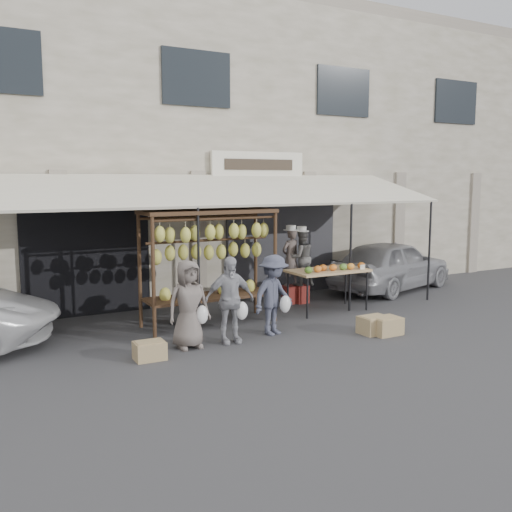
# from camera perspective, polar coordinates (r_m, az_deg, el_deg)

# --- Properties ---
(ground_plane) EXTENTS (90.00, 90.00, 0.00)m
(ground_plane) POSITION_cam_1_polar(r_m,az_deg,el_deg) (10.20, 2.14, -8.31)
(ground_plane) COLOR #2D2D30
(shophouse) EXTENTS (24.00, 6.15, 7.30)m
(shophouse) POSITION_cam_1_polar(r_m,az_deg,el_deg) (15.75, -10.25, 10.60)
(shophouse) COLOR beige
(shophouse) RESTS_ON ground_plane
(awning) EXTENTS (10.00, 2.35, 2.92)m
(awning) POSITION_cam_1_polar(r_m,az_deg,el_deg) (11.82, -3.49, 6.52)
(awning) COLOR beige
(awning) RESTS_ON ground_plane
(banana_rack) EXTENTS (2.60, 0.90, 2.24)m
(banana_rack) POSITION_cam_1_polar(r_m,az_deg,el_deg) (10.92, -4.64, 1.15)
(banana_rack) COLOR #422D1A
(banana_rack) RESTS_ON ground_plane
(produce_table) EXTENTS (1.70, 0.90, 1.04)m
(produce_table) POSITION_cam_1_polar(r_m,az_deg,el_deg) (12.22, 7.34, -1.49)
(produce_table) COLOR tan
(produce_table) RESTS_ON ground_plane
(vendor_left) EXTENTS (0.52, 0.39, 1.30)m
(vendor_left) POSITION_cam_1_polar(r_m,az_deg,el_deg) (12.89, 3.48, -0.13)
(vendor_left) COLOR #5F524E
(vendor_left) RESTS_ON stool_left
(vendor_right) EXTENTS (0.68, 0.57, 1.27)m
(vendor_right) POSITION_cam_1_polar(r_m,az_deg,el_deg) (12.96, 4.55, -0.16)
(vendor_right) COLOR #626160
(vendor_right) RESTS_ON stool_right
(customer_left) EXTENTS (0.73, 0.48, 1.48)m
(customer_left) POSITION_cam_1_polar(r_m,az_deg,el_deg) (9.58, -6.77, -4.82)
(customer_left) COLOR #675E59
(customer_left) RESTS_ON ground_plane
(customer_mid) EXTENTS (0.92, 0.47, 1.51)m
(customer_mid) POSITION_cam_1_polar(r_m,az_deg,el_deg) (9.81, -2.69, -4.40)
(customer_mid) COLOR #9FA0A7
(customer_mid) RESTS_ON ground_plane
(customer_right) EXTENTS (1.07, 0.81, 1.46)m
(customer_right) POSITION_cam_1_polar(r_m,az_deg,el_deg) (10.33, 1.76, -3.92)
(customer_right) COLOR #424557
(customer_right) RESTS_ON ground_plane
(stool_left) EXTENTS (0.37, 0.37, 0.41)m
(stool_left) POSITION_cam_1_polar(r_m,az_deg,el_deg) (13.04, 3.45, -3.86)
(stool_left) COLOR maroon
(stool_left) RESTS_ON ground_plane
(stool_right) EXTENTS (0.34, 0.34, 0.41)m
(stool_right) POSITION_cam_1_polar(r_m,az_deg,el_deg) (13.10, 4.51, -3.81)
(stool_right) COLOR maroon
(stool_right) RESTS_ON ground_plane
(crate_near_a) EXTENTS (0.53, 0.41, 0.32)m
(crate_near_a) POSITION_cam_1_polar(r_m,az_deg,el_deg) (10.74, 11.71, -6.77)
(crate_near_a) COLOR tan
(crate_near_a) RESTS_ON ground_plane
(crate_near_b) EXTENTS (0.53, 0.41, 0.32)m
(crate_near_b) POSITION_cam_1_polar(r_m,az_deg,el_deg) (10.71, 12.86, -6.83)
(crate_near_b) COLOR tan
(crate_near_b) RESTS_ON ground_plane
(crate_far) EXTENTS (0.48, 0.37, 0.28)m
(crate_far) POSITION_cam_1_polar(r_m,az_deg,el_deg) (9.20, -10.59, -9.29)
(crate_far) COLOR tan
(crate_far) RESTS_ON ground_plane
(sedan) EXTENTS (4.10, 2.53, 1.30)m
(sedan) POSITION_cam_1_polar(r_m,az_deg,el_deg) (14.91, 13.37, -0.85)
(sedan) COLOR #929297
(sedan) RESTS_ON ground_plane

